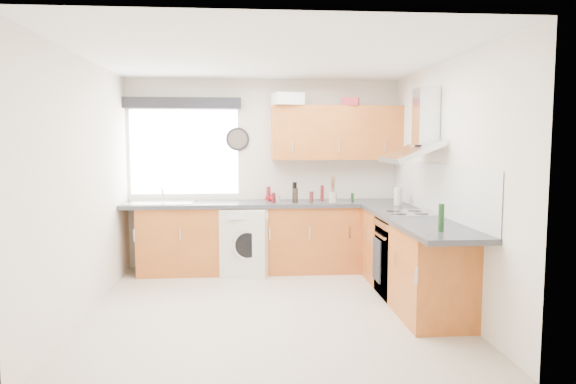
{
  "coord_description": "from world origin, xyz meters",
  "views": [
    {
      "loc": [
        -0.21,
        -5.08,
        1.68
      ],
      "look_at": [
        0.25,
        0.85,
        1.1
      ],
      "focal_mm": 32.0,
      "sensor_mm": 36.0,
      "label": 1
    }
  ],
  "objects": [
    {
      "name": "wall_right",
      "position": [
        1.8,
        0.0,
        1.25
      ],
      "size": [
        0.02,
        3.6,
        2.5
      ],
      "primitive_type": "cube",
      "color": "silver",
      "rests_on": "ground_plane"
    },
    {
      "name": "casserole",
      "position": [
        0.3,
        1.52,
        2.23
      ],
      "size": [
        0.42,
        0.35,
        0.15
      ],
      "primitive_type": "cube",
      "rotation": [
        0.0,
        0.0,
        0.26
      ],
      "color": "beige",
      "rests_on": "upper_cabinets"
    },
    {
      "name": "wall_back",
      "position": [
        0.0,
        1.8,
        1.25
      ],
      "size": [
        3.6,
        0.02,
        2.5
      ],
      "primitive_type": "cube",
      "color": "silver",
      "rests_on": "ground_plane"
    },
    {
      "name": "kitchen_roll",
      "position": [
        1.62,
        1.05,
        1.02
      ],
      "size": [
        0.11,
        0.11,
        0.21
      ],
      "primitive_type": "cylinder",
      "rotation": [
        0.0,
        0.0,
        -0.19
      ],
      "color": "beige",
      "rests_on": "worktop_right"
    },
    {
      "name": "sink",
      "position": [
        -1.33,
        1.5,
        0.95
      ],
      "size": [
        0.84,
        0.46,
        0.1
      ],
      "primitive_type": null,
      "color": "silver",
      "rests_on": "worktop_back"
    },
    {
      "name": "ceiling",
      "position": [
        0.0,
        0.0,
        2.5
      ],
      "size": [
        3.6,
        3.6,
        0.02
      ],
      "primitive_type": "cube",
      "color": "white",
      "rests_on": "wall_back"
    },
    {
      "name": "worktop_back",
      "position": [
        0.0,
        1.5,
        0.89
      ],
      "size": [
        3.6,
        0.62,
        0.05
      ],
      "primitive_type": "cube",
      "color": "#2D2E33",
      "rests_on": "base_cab_back"
    },
    {
      "name": "ground_plane",
      "position": [
        0.0,
        0.0,
        0.0
      ],
      "size": [
        3.6,
        3.6,
        0.0
      ],
      "primitive_type": "plane",
      "color": "beige"
    },
    {
      "name": "jar_1",
      "position": [
        0.75,
        1.56,
        1.01
      ],
      "size": [
        0.04,
        0.04,
        0.2
      ],
      "primitive_type": "cylinder",
      "color": "maroon",
      "rests_on": "worktop_back"
    },
    {
      "name": "wall_left",
      "position": [
        -1.8,
        0.0,
        1.25
      ],
      "size": [
        0.02,
        3.6,
        2.5
      ],
      "primitive_type": "cube",
      "color": "silver",
      "rests_on": "ground_plane"
    },
    {
      "name": "jar_0",
      "position": [
        0.05,
        1.64,
        1.0
      ],
      "size": [
        0.06,
        0.06,
        0.18
      ],
      "primitive_type": "cylinder",
      "color": "maroon",
      "rests_on": "worktop_back"
    },
    {
      "name": "worktop_right",
      "position": [
        1.5,
        0.0,
        0.89
      ],
      "size": [
        0.62,
        2.42,
        0.05
      ],
      "primitive_type": "cube",
      "color": "#2D2E33",
      "rests_on": "base_cab_right"
    },
    {
      "name": "base_cab_right",
      "position": [
        1.51,
        0.15,
        0.43
      ],
      "size": [
        0.58,
        2.1,
        0.86
      ],
      "primitive_type": "cube",
      "color": "#9F4F1D",
      "rests_on": "ground_plane"
    },
    {
      "name": "storage_box",
      "position": [
        1.11,
        1.52,
        2.2
      ],
      "size": [
        0.25,
        0.23,
        0.1
      ],
      "primitive_type": "cube",
      "rotation": [
        0.0,
        0.0,
        -0.29
      ],
      "color": "maroon",
      "rests_on": "upper_cabinets"
    },
    {
      "name": "wall_clock",
      "position": [
        -0.35,
        1.76,
        1.72
      ],
      "size": [
        0.31,
        0.04,
        0.31
      ],
      "primitive_type": "cylinder",
      "rotation": [
        1.57,
        0.0,
        0.0
      ],
      "color": "black",
      "rests_on": "wall_back"
    },
    {
      "name": "jar_5",
      "position": [
        0.39,
        1.39,
        1.0
      ],
      "size": [
        0.06,
        0.06,
        0.18
      ],
      "primitive_type": "cylinder",
      "color": "black",
      "rests_on": "worktop_back"
    },
    {
      "name": "oven",
      "position": [
        1.5,
        0.3,
        0.42
      ],
      "size": [
        0.56,
        0.58,
        0.85
      ],
      "primitive_type": "cube",
      "color": "black",
      "rests_on": "ground_plane"
    },
    {
      "name": "window",
      "position": [
        -1.05,
        1.79,
        1.55
      ],
      "size": [
        1.4,
        0.02,
        1.1
      ],
      "primitive_type": "cube",
      "color": "beige",
      "rests_on": "wall_back"
    },
    {
      "name": "jar_6",
      "position": [
        0.38,
        1.42,
        1.04
      ],
      "size": [
        0.06,
        0.06,
        0.26
      ],
      "primitive_type": "cylinder",
      "color": "black",
      "rests_on": "worktop_back"
    },
    {
      "name": "upper_cabinets",
      "position": [
        0.95,
        1.62,
        1.8
      ],
      "size": [
        1.7,
        0.35,
        0.7
      ],
      "primitive_type": "cube",
      "color": "#9F4F1D",
      "rests_on": "wall_back"
    },
    {
      "name": "window_blind",
      "position": [
        -1.05,
        1.7,
        2.18
      ],
      "size": [
        1.5,
        0.18,
        0.14
      ],
      "primitive_type": "cube",
      "color": "black",
      "rests_on": "wall_back"
    },
    {
      "name": "extractor_hood",
      "position": [
        1.6,
        0.3,
        1.77
      ],
      "size": [
        0.52,
        0.78,
        0.66
      ],
      "primitive_type": null,
      "color": "silver",
      "rests_on": "wall_right"
    },
    {
      "name": "washing_machine",
      "position": [
        -0.22,
        1.4,
        0.42
      ],
      "size": [
        0.71,
        0.69,
        0.85
      ],
      "primitive_type": "cube",
      "rotation": [
        0.0,
        0.0,
        -0.27
      ],
      "color": "beige",
      "rests_on": "ground_plane"
    },
    {
      "name": "wall_front",
      "position": [
        0.0,
        -1.8,
        1.25
      ],
      "size": [
        3.6,
        0.02,
        2.5
      ],
      "primitive_type": "cube",
      "color": "silver",
      "rests_on": "ground_plane"
    },
    {
      "name": "hob_plate",
      "position": [
        1.5,
        0.3,
        0.92
      ],
      "size": [
        0.52,
        0.52,
        0.01
      ],
      "primitive_type": "cube",
      "color": "silver",
      "rests_on": "worktop_right"
    },
    {
      "name": "jar_4",
      "position": [
        0.16,
        1.41,
        0.99
      ],
      "size": [
        0.05,
        0.05,
        0.16
      ],
      "primitive_type": "cylinder",
      "color": "#AAA491",
      "rests_on": "worktop_back"
    },
    {
      "name": "jar_7",
      "position": [
        1.12,
        1.4,
        0.97
      ],
      "size": [
        0.04,
        0.04,
        0.12
      ],
      "primitive_type": "cylinder",
      "color": "#133312",
      "rests_on": "worktop_back"
    },
    {
      "name": "jar_2",
      "position": [
        0.6,
        1.42,
        0.98
      ],
      "size": [
        0.05,
        0.05,
        0.14
      ],
      "primitive_type": "cylinder",
      "color": "#55211E",
      "rests_on": "worktop_back"
    },
    {
      "name": "splashback",
      "position": [
        1.79,
        0.3,
        1.18
      ],
      "size": [
        0.01,
        3.0,
        0.54
      ],
      "primitive_type": "cube",
      "color": "white",
      "rests_on": "wall_right"
    },
    {
      "name": "bottle_0",
      "position": [
        1.44,
        -0.82,
        1.03
      ],
      "size": [
        0.05,
        0.05,
        0.24
      ],
      "primitive_type": "cylinder",
      "color": "#153B16",
      "rests_on": "worktop_right"
    },
    {
      "name": "base_cab_back",
      "position": [
        -0.1,
        1.51,
        0.43
      ],
      "size": [
        3.0,
        0.58,
        0.86
      ],
      "primitive_type": "cube",
      "color": "#9F4F1D",
      "rests_on": "ground_plane"
    },
    {
      "name": "tomato_cluster",
      "position": [
        0.1,
        1.65,
        0.95
      ],
      "size": [
        0.2,
        0.2,
        0.08
      ],
      "primitive_type": null,
      "rotation": [
        0.0,
        0.0,
        -0.24
      ],
      "color": "#AE060D",
      "rests_on": "worktop_back"
    },
    {
      "name": "jar_3",
      "position": [
        0.11,
        1.38,
        0.97
      ],
      "size": [
        0.05,
        0.05,
        0.13
      ],
      "primitive_type": "cylinder",
      "color": "#511211",
      "rests_on": "worktop_back"
    },
    {
      "name": "base_cab_corner",
      "position": [
        1.5,
        1.5,
        0.43
      ],
      "size": [
        0.6,
        0.6,
        0.86
      ],
      "primitive_type": "cube",
      "color": "#9F4F1D",
      "rests_on": "ground_plane"
    },
    {
      "name": "utensil_pot",
      "position": [
        0.86,
        1.35,
        0.98
      ],
      "size": [
        0.12,
        0.12,
        0.14
      ],
      "primitive_type": "cylinder",
      "rotation": [
        0.0,
        0.0,
        -0.31
      ],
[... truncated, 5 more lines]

